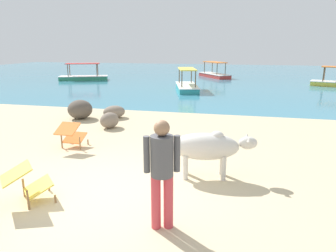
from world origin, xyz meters
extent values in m
cube|color=#CCB78E|center=(0.00, 0.00, 0.02)|extent=(18.00, 14.00, 0.04)
cube|color=teal|center=(0.00, 22.00, 0.00)|extent=(60.00, 36.00, 0.03)
cylinder|color=beige|center=(2.02, 1.32, 0.29)|extent=(0.10, 0.10, 0.50)
cylinder|color=beige|center=(2.07, 1.04, 0.29)|extent=(0.10, 0.10, 0.50)
cylinder|color=beige|center=(1.28, 1.20, 0.29)|extent=(0.10, 0.10, 0.50)
cylinder|color=beige|center=(1.33, 0.92, 0.29)|extent=(0.10, 0.10, 0.50)
ellipsoid|color=beige|center=(1.67, 1.12, 0.69)|extent=(1.42, 0.72, 0.54)
ellipsoid|color=beige|center=(2.50, 1.25, 0.78)|extent=(0.39, 0.27, 0.25)
cone|color=beige|center=(2.48, 1.38, 0.89)|extent=(0.10, 0.10, 0.09)
cone|color=beige|center=(2.53, 1.13, 0.89)|extent=(0.10, 0.10, 0.09)
ellipsoid|color=beige|center=(1.91, 1.16, 0.92)|extent=(0.28, 0.26, 0.18)
cylinder|color=olive|center=(-1.03, -0.12, 0.11)|extent=(0.04, 0.04, 0.14)
cylinder|color=olive|center=(-0.66, -0.49, 0.11)|extent=(0.04, 0.04, 0.14)
cylinder|color=olive|center=(-1.32, -0.42, 0.21)|extent=(0.04, 0.04, 0.34)
cylinder|color=olive|center=(-0.96, -0.79, 0.21)|extent=(0.04, 0.04, 0.34)
cube|color=#EFD14C|center=(-0.99, -0.46, 0.28)|extent=(0.67, 0.67, 0.21)
cube|color=#EFD14C|center=(-1.21, -0.68, 0.61)|extent=(0.70, 0.70, 0.23)
cylinder|color=olive|center=(-2.11, 2.51, 0.11)|extent=(0.04, 0.04, 0.14)
cylinder|color=olive|center=(-1.59, 2.50, 0.11)|extent=(0.04, 0.04, 0.14)
cylinder|color=olive|center=(-2.12, 2.09, 0.21)|extent=(0.04, 0.04, 0.34)
cylinder|color=olive|center=(-1.60, 2.09, 0.21)|extent=(0.04, 0.04, 0.34)
cube|color=orange|center=(-1.86, 2.30, 0.28)|extent=(0.52, 0.44, 0.21)
cube|color=orange|center=(-1.86, 1.98, 0.61)|extent=(0.52, 0.47, 0.23)
cylinder|color=#CC3D47|center=(1.19, -0.81, 0.45)|extent=(0.14, 0.14, 0.82)
cylinder|color=#CC3D47|center=(1.36, -0.76, 0.45)|extent=(0.14, 0.14, 0.82)
cylinder|color=#4C4C51|center=(1.27, -0.78, 1.15)|extent=(0.32, 0.32, 0.58)
cylinder|color=#4C4C51|center=(1.07, -0.85, 1.18)|extent=(0.09, 0.09, 0.52)
cylinder|color=#4C4C51|center=(1.47, -0.72, 1.18)|extent=(0.09, 0.09, 0.52)
sphere|color=#997051|center=(1.27, -0.78, 1.55)|extent=(0.22, 0.22, 0.22)
ellipsoid|color=gray|center=(-1.71, 4.23, 0.29)|extent=(0.75, 0.82, 0.50)
ellipsoid|color=brown|center=(-3.27, 5.21, 0.38)|extent=(0.97, 0.97, 0.68)
ellipsoid|color=gray|center=(-2.11, 5.58, 0.27)|extent=(1.00, 0.95, 0.45)
cube|color=#C63833|center=(0.33, 21.51, 0.16)|extent=(2.92, 3.60, 0.28)
cube|color=white|center=(0.33, 21.51, 0.32)|extent=(3.01, 3.69, 0.04)
cylinder|color=brown|center=(-0.59, 22.19, 0.77)|extent=(0.06, 0.06, 0.95)
cylinder|color=brown|center=(0.05, 22.62, 0.77)|extent=(0.06, 0.06, 0.95)
cylinder|color=brown|center=(0.61, 20.40, 0.77)|extent=(0.06, 0.06, 0.95)
cylinder|color=brown|center=(1.25, 20.83, 0.77)|extent=(0.06, 0.06, 0.95)
cube|color=orange|center=(0.33, 21.51, 1.28)|extent=(2.18, 2.61, 0.06)
cube|color=teal|center=(-0.70, 13.45, 0.16)|extent=(1.97, 3.76, 0.28)
cube|color=white|center=(-0.70, 13.45, 0.32)|extent=(2.05, 3.84, 0.04)
cylinder|color=brown|center=(-0.06, 12.50, 0.77)|extent=(0.06, 0.06, 0.95)
cylinder|color=brown|center=(-0.80, 12.31, 0.77)|extent=(0.06, 0.06, 0.95)
cylinder|color=brown|center=(-0.60, 14.59, 0.77)|extent=(0.06, 0.06, 0.95)
cylinder|color=brown|center=(-1.35, 14.40, 0.77)|extent=(0.06, 0.06, 0.95)
cube|color=#EFD14C|center=(-0.70, 13.45, 1.28)|extent=(1.54, 2.67, 0.06)
cube|color=#338E66|center=(-9.47, 17.17, 0.16)|extent=(3.76, 2.27, 0.28)
cube|color=white|center=(-9.47, 17.17, 0.32)|extent=(3.85, 2.34, 0.04)
cylinder|color=brown|center=(-8.58, 17.90, 0.77)|extent=(0.06, 0.06, 0.95)
cylinder|color=brown|center=(-8.32, 17.17, 0.77)|extent=(0.06, 0.06, 0.95)
cylinder|color=brown|center=(-10.61, 17.16, 0.77)|extent=(0.06, 0.06, 0.95)
cylinder|color=brown|center=(-10.35, 16.43, 0.77)|extent=(0.06, 0.06, 0.95)
cube|color=red|center=(-9.47, 17.17, 1.28)|extent=(2.69, 1.74, 0.06)
cylinder|color=brown|center=(7.74, 17.20, 0.77)|extent=(0.06, 0.06, 0.95)
cylinder|color=brown|center=(7.98, 17.93, 0.77)|extent=(0.06, 0.06, 0.95)
camera|label=1|loc=(2.22, -4.59, 2.62)|focal=32.40mm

